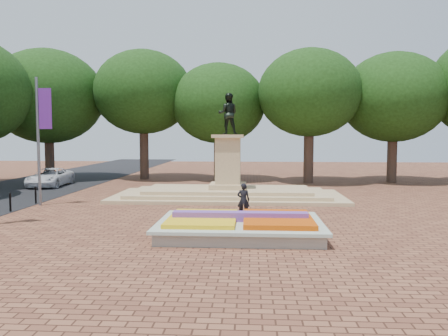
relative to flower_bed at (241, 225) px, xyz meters
name	(u,v)px	position (x,y,z in m)	size (l,w,h in m)	color
ground	(218,224)	(-1.03, 2.00, -0.38)	(90.00, 90.00, 0.00)	brown
flower_bed	(241,225)	(0.00, 0.00, 0.00)	(6.30, 4.30, 0.91)	gray
monument	(228,184)	(-1.03, 10.00, 0.50)	(14.00, 6.00, 6.40)	tan
tree_row_back	(262,101)	(1.31, 20.00, 6.29)	(44.80, 8.80, 10.43)	#36261D
van	(50,177)	(-14.79, 15.22, 0.31)	(2.27, 4.92, 1.37)	silver
pedestrian	(243,200)	(0.04, 3.66, 0.43)	(0.59, 0.39, 1.62)	black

